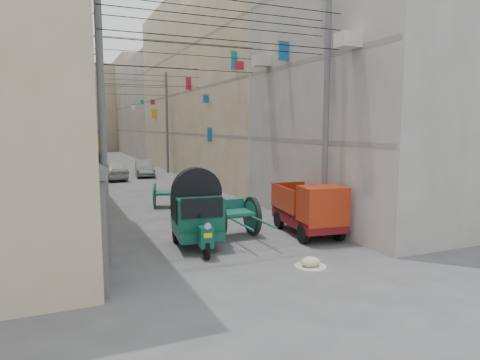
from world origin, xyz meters
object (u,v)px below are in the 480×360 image
distant_car_grey (145,168)px  mini_truck (312,211)px  distant_car_white (113,171)px  horse (214,219)px  distant_car_green (92,155)px  feed_sack (310,262)px  second_cart (168,194)px  tonga_cart (236,217)px  auto_rickshaw (197,211)px

distant_car_grey → mini_truck: bearing=-77.9°
distant_car_white → distant_car_grey: 2.79m
horse → distant_car_green: size_ratio=0.37×
horse → distant_car_green: 35.29m
distant_car_white → distant_car_grey: size_ratio=1.02×
mini_truck → distant_car_white: 19.45m
feed_sack → second_cart: bearing=98.2°
distant_car_white → distant_car_green: bearing=-96.6°
mini_truck → feed_sack: bearing=-116.2°
tonga_cart → distant_car_grey: bearing=88.9°
feed_sack → distant_car_white: distant_car_white is taller
second_cart → distant_car_green: bearing=109.7°
tonga_cart → distant_car_green: size_ratio=0.66×
auto_rickshaw → distant_car_white: size_ratio=0.73×
horse → distant_car_grey: bearing=-76.3°
second_cart → distant_car_white: distant_car_white is taller
second_cart → horse: size_ratio=0.96×
distant_car_white → horse: bearing=86.5°
mini_truck → horse: 3.36m
feed_sack → distant_car_grey: distant_car_grey is taller
mini_truck → distant_car_white: (-4.25, 18.98, -0.24)m
second_cart → distant_car_white: 11.74m
distant_car_green → horse: bearing=76.7°
distant_car_grey → distant_car_green: 16.17m
tonga_cart → distant_car_grey: (0.60, 19.17, -0.09)m
horse → second_cart: bearing=-72.2°
tonga_cart → distant_car_grey: tonga_cart is taller
auto_rickshaw → second_cart: (0.78, 6.84, -0.50)m
mini_truck → second_cart: bearing=121.0°
feed_sack → horse: bearing=111.7°
auto_rickshaw → feed_sack: (2.20, -3.10, -0.99)m
mini_truck → tonga_cart: bearing=162.6°
distant_car_green → second_cart: bearing=77.1°
mini_truck → horse: mini_truck is taller
feed_sack → distant_car_white: 21.79m
auto_rickshaw → distant_car_grey: (2.19, 19.82, -0.51)m
second_cart → distant_car_white: size_ratio=0.42×
distant_car_white → distant_car_green: 17.26m
mini_truck → horse: size_ratio=2.05×
auto_rickshaw → distant_car_grey: 19.95m
second_cart → mini_truck: bearing=-48.8°
feed_sack → distant_car_green: (-2.54, 38.90, 0.52)m
second_cart → feed_sack: bearing=-64.3°
feed_sack → horse: (-1.45, 3.63, 0.58)m
distant_car_grey → tonga_cart: bearing=-84.7°
distant_car_grey → distant_car_green: distant_car_green is taller
tonga_cart → mini_truck: 2.62m
auto_rickshaw → horse: size_ratio=1.66×
second_cart → distant_car_green: size_ratio=0.35×
distant_car_grey → horse: bearing=-87.2°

